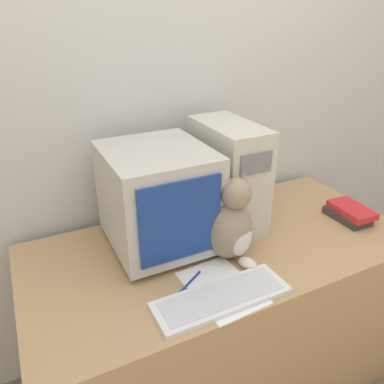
# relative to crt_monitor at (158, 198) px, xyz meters

# --- Properties ---
(wall_back) EXTENTS (7.00, 0.05, 2.50)m
(wall_back) POSITION_rel_crt_monitor_xyz_m (0.23, 0.32, 0.26)
(wall_back) COLOR silver
(wall_back) RESTS_ON ground_plane
(desk) EXTENTS (1.58, 0.75, 0.78)m
(desk) POSITION_rel_crt_monitor_xyz_m (0.23, -0.12, -0.60)
(desk) COLOR tan
(desk) RESTS_ON ground_plane
(crt_monitor) EXTENTS (0.38, 0.43, 0.41)m
(crt_monitor) POSITION_rel_crt_monitor_xyz_m (0.00, 0.00, 0.00)
(crt_monitor) COLOR #BCB7AD
(crt_monitor) RESTS_ON desk
(computer_tower) EXTENTS (0.20, 0.39, 0.45)m
(computer_tower) POSITION_rel_crt_monitor_xyz_m (0.33, 0.03, 0.02)
(computer_tower) COLOR beige
(computer_tower) RESTS_ON desk
(keyboard) EXTENTS (0.46, 0.16, 0.02)m
(keyboard) POSITION_rel_crt_monitor_xyz_m (0.06, -0.40, -0.20)
(keyboard) COLOR silver
(keyboard) RESTS_ON desk
(cat) EXTENTS (0.27, 0.27, 0.34)m
(cat) POSITION_rel_crt_monitor_xyz_m (0.21, -0.20, -0.07)
(cat) COLOR gray
(cat) RESTS_ON desk
(book_stack) EXTENTS (0.14, 0.21, 0.06)m
(book_stack) POSITION_rel_crt_monitor_xyz_m (0.85, -0.20, -0.18)
(book_stack) COLOR #383333
(book_stack) RESTS_ON desk
(pen) EXTENTS (0.13, 0.08, 0.01)m
(pen) POSITION_rel_crt_monitor_xyz_m (-0.00, -0.28, -0.21)
(pen) COLOR navy
(pen) RESTS_ON desk
(paper_sheet) EXTENTS (0.23, 0.31, 0.00)m
(paper_sheet) POSITION_rel_crt_monitor_xyz_m (0.09, -0.35, -0.21)
(paper_sheet) COLOR white
(paper_sheet) RESTS_ON desk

